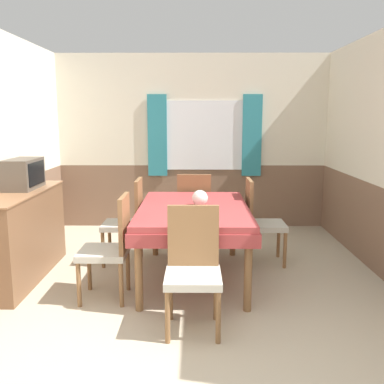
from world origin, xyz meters
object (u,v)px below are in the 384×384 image
at_px(chair_head_near, 193,265).
at_px(tv, 24,174).
at_px(chair_left_far, 128,219).
at_px(chair_left_near, 111,244).
at_px(chair_right_far, 260,219).
at_px(vase, 200,198).
at_px(dining_table, 194,216).
at_px(sideboard, 21,235).
at_px(chair_head_window, 194,209).

distance_m(chair_head_near, tv, 2.28).
height_order(chair_left_far, chair_left_near, same).
bearing_deg(chair_right_far, tv, -83.38).
distance_m(tv, vase, 1.90).
distance_m(chair_left_near, tv, 1.39).
bearing_deg(tv, chair_head_near, -34.63).
xyz_separation_m(dining_table, chair_right_far, (0.76, 0.51, -0.15)).
bearing_deg(chair_left_near, chair_right_far, -56.32).
bearing_deg(sideboard, chair_head_near, -30.15).
bearing_deg(chair_left_near, chair_head_near, -125.61).
xyz_separation_m(chair_right_far, sideboard, (-2.57, -0.50, -0.05)).
relative_size(dining_table, sideboard, 1.11).
relative_size(dining_table, chair_head_window, 1.75).
relative_size(chair_left_near, tv, 1.85).
height_order(chair_right_far, tv, tv).
bearing_deg(chair_head_near, chair_left_near, -35.61).
bearing_deg(chair_left_near, sideboard, 64.21).
bearing_deg(chair_left_far, sideboard, 115.64).
bearing_deg(chair_head_window, dining_table, -90.00).
height_order(chair_left_far, chair_head_window, same).
relative_size(chair_left_far, chair_left_near, 1.00).
height_order(chair_right_far, sideboard, chair_right_far).
height_order(chair_left_far, vase, chair_left_far).
bearing_deg(chair_head_window, sideboard, -149.92).
bearing_deg(vase, dining_table, -159.31).
height_order(chair_left_near, vase, chair_left_near).
bearing_deg(chair_left_far, vase, -120.34).
bearing_deg(chair_left_far, chair_left_near, -180.00).
xyz_separation_m(chair_head_near, chair_right_far, (0.76, 1.56, 0.00)).
bearing_deg(chair_head_window, chair_head_near, -90.00).
xyz_separation_m(chair_head_window, chair_right_far, (0.76, -0.54, 0.00)).
xyz_separation_m(tv, vase, (1.88, -0.18, -0.23)).
distance_m(dining_table, tv, 1.88).
bearing_deg(chair_right_far, dining_table, -56.32).
xyz_separation_m(dining_table, chair_head_near, (0.00, -1.05, -0.15)).
height_order(chair_head_near, chair_right_far, same).
xyz_separation_m(dining_table, chair_left_far, (-0.76, 0.51, -0.15)).
xyz_separation_m(chair_right_far, vase, (-0.70, -0.48, 0.34)).
height_order(tv, vase, tv).
bearing_deg(chair_left_far, chair_head_near, -153.98).
relative_size(chair_left_far, tv, 1.85).
distance_m(sideboard, vase, 1.91).
distance_m(dining_table, chair_head_near, 1.06).
xyz_separation_m(dining_table, tv, (-1.82, 0.21, 0.41)).
xyz_separation_m(chair_left_far, sideboard, (-1.05, -0.50, -0.05)).
distance_m(chair_head_window, tv, 2.08).
distance_m(chair_left_near, vase, 1.03).
bearing_deg(tv, chair_right_far, 6.62).
distance_m(chair_right_far, sideboard, 2.62).
distance_m(chair_left_far, chair_head_window, 0.93).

